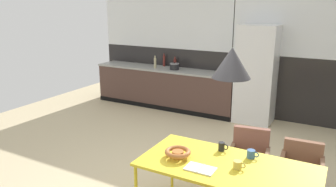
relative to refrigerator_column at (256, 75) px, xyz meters
The scene contains 17 objects.
back_wall_splashback_dark 0.52m from the refrigerator_column, 121.27° to the left, with size 7.41×0.12×1.33m, color black.
back_wall_panel_upper 1.10m from the refrigerator_column, 121.27° to the left, with size 7.41×0.12×1.33m, color white.
kitchen_counter 2.15m from the refrigerator_column, behind, with size 3.41×0.63×0.91m.
refrigerator_column is the anchor object (origin of this frame).
dining_table 3.53m from the refrigerator_column, 80.09° to the right, with size 1.83×0.91×0.73m.
armchair_corner_seat 2.70m from the refrigerator_column, 76.79° to the right, with size 0.55×0.54×0.80m.
armchair_far_side 2.88m from the refrigerator_column, 64.31° to the right, with size 0.52×0.50×0.74m.
fruit_bowl 3.56m from the refrigerator_column, 88.92° to the right, with size 0.29×0.29×0.09m.
open_book 3.71m from the refrigerator_column, 83.97° to the right, with size 0.30×0.19×0.02m.
mug_glass_clear 3.20m from the refrigerator_column, 82.27° to the right, with size 0.12×0.07×0.10m.
mug_tall_blue 3.28m from the refrigerator_column, 76.39° to the right, with size 0.13×0.09×0.09m.
mug_wide_latte 3.57m from the refrigerator_column, 78.41° to the right, with size 0.13×0.09×0.08m.
cooking_pot 1.83m from the refrigerator_column, behind, with size 0.21×0.21×0.16m.
bottle_vinegar_dark 2.25m from the refrigerator_column, behind, with size 0.06×0.06×0.30m.
bottle_oil_tall 2.29m from the refrigerator_column, behind, with size 0.06×0.06×0.29m.
bottle_wine_green 1.95m from the refrigerator_column, behind, with size 0.07×0.07×0.25m.
pendant_lamp_over_table_near 3.66m from the refrigerator_column, 80.22° to the right, with size 0.37×0.37×0.95m.
Camera 1 is at (1.77, -3.37, 2.34)m, focal length 35.21 mm.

